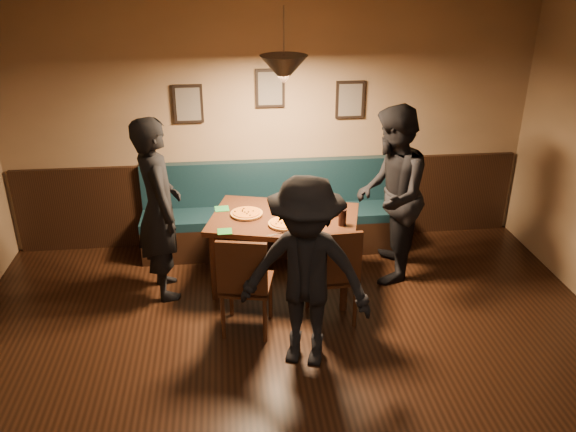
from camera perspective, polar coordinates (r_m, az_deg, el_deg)
The scene contains 22 objects.
ceiling at distance 3.00m, azimuth 3.59°, elevation 16.17°, with size 7.00×7.00×0.00m, color silver.
wall_back at distance 6.70m, azimuth -1.74°, elevation 8.66°, with size 6.00×6.00×0.00m, color #8C704F.
wainscot at distance 6.98m, azimuth -1.62°, elevation 1.47°, with size 5.88×0.06×1.00m, color black.
booth_bench at distance 6.73m, azimuth -1.43°, elevation 0.57°, with size 3.00×0.60×1.00m, color #0F232D, non-canonical shape.
picture_left at distance 6.59m, azimuth -9.71°, elevation 10.75°, with size 0.32×0.04×0.42m, color black.
picture_center at distance 6.57m, azimuth -1.77°, elevation 12.37°, with size 0.32×0.04×0.42m, color black.
picture_right at distance 6.73m, azimuth 6.06°, elevation 11.23°, with size 0.32×0.04×0.42m, color black.
pendant_lamp at distance 5.44m, azimuth -0.41°, elevation 14.12°, with size 0.44×0.44×0.25m, color black.
dining_table at distance 6.06m, azimuth -0.36°, elevation -3.45°, with size 1.46×0.94×0.78m, color black.
chair_near_left at distance 5.33m, azimuth -4.07°, elevation -6.39°, with size 0.44×0.44×1.00m, color black, non-canonical shape.
chair_near_right at distance 5.49m, azimuth 4.27°, elevation -5.43°, with size 0.44×0.44×1.00m, color black, non-canonical shape.
diner_left at distance 5.84m, azimuth -12.49°, elevation 0.66°, with size 0.68×0.44×1.85m, color black.
diner_right at distance 6.10m, azimuth 9.98°, elevation 2.00°, with size 0.91×0.71×1.87m, color black.
diner_front at distance 4.75m, azimuth 1.73°, elevation -5.71°, with size 1.09×0.62×1.68m, color black.
pizza_a at distance 5.93m, azimuth -4.06°, elevation 0.25°, with size 0.33×0.33×0.04m, color orange.
pizza_b at distance 5.70m, azimuth -0.39°, elevation -0.74°, with size 0.31×0.31×0.04m, color #C96225.
pizza_c at distance 6.03m, azimuth 3.52°, elevation 0.69°, with size 0.37×0.37×0.04m, color gold.
soda_glass at distance 5.70m, azimuth 5.33°, elevation -0.13°, with size 0.08×0.08×0.17m, color black.
tabasco_bottle at distance 5.89m, azimuth 4.16°, elevation 0.58°, with size 0.03×0.03×0.13m, color #9A2505.
napkin_a at distance 6.10m, azimuth -6.48°, elevation 0.71°, with size 0.14×0.14×0.01m, color #1E7034.
napkin_b at distance 5.61m, azimuth -6.20°, elevation -1.51°, with size 0.14×0.14×0.01m, color #1A6523.
cutlery_set at distance 5.53m, azimuth -0.54°, elevation -1.77°, with size 0.02×0.17×0.00m, color #BCBCC0.
Camera 1 is at (-0.50, -2.93, 3.24)m, focal length 36.42 mm.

